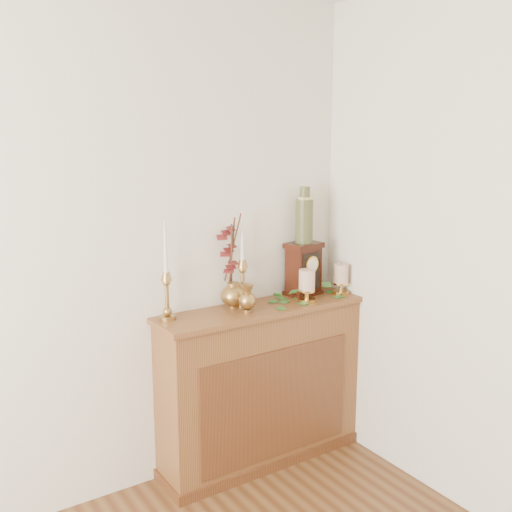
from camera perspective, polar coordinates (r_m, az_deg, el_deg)
room_walls at (r=0.70m, az=1.16°, el=-4.72°), size 4.08×4.58×2.64m
console_shelf at (r=3.50m, az=0.55°, el=-12.55°), size 1.24×0.34×0.93m
candlestick_left at (r=3.09m, az=-8.51°, el=-3.05°), size 0.09×0.09×0.51m
candlestick_center at (r=3.30m, az=-1.29°, el=-1.85°), size 0.09×0.09×0.53m
bud_vase at (r=3.20m, az=-0.84°, el=-4.09°), size 0.09×0.09×0.15m
ginger_jar at (r=3.28m, az=-2.57°, el=-0.78°), size 0.22×0.23×0.53m
pillar_candle_left at (r=3.40m, az=4.87°, el=-2.67°), size 0.10×0.10×0.20m
pillar_candle_right at (r=3.59m, az=8.09°, el=-2.03°), size 0.10×0.10×0.19m
ivy_garland at (r=3.45m, az=3.97°, el=-3.92°), size 0.49×0.21×0.09m
mantel_clock at (r=3.54m, az=4.57°, el=-1.26°), size 0.23×0.17×0.31m
ceramic_vase at (r=3.49m, az=4.62°, el=3.64°), size 0.10×0.10×0.33m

